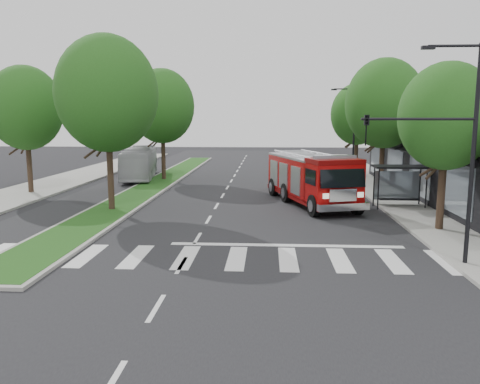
{
  "coord_description": "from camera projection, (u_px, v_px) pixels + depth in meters",
  "views": [
    {
      "loc": [
        3.18,
        -20.64,
        5.4
      ],
      "look_at": [
        1.81,
        2.33,
        1.8
      ],
      "focal_mm": 35.0,
      "sensor_mm": 36.0,
      "label": 1
    }
  ],
  "objects": [
    {
      "name": "bus_shelter",
      "position": [
        399.0,
        175.0,
        28.44
      ],
      "size": [
        3.2,
        1.6,
        2.61
      ],
      "color": "black",
      "rests_on": "ground"
    },
    {
      "name": "ground",
      "position": [
        197.0,
        238.0,
        21.38
      ],
      "size": [
        140.0,
        140.0,
        0.0
      ],
      "primitive_type": "plane",
      "color": "black",
      "rests_on": "ground"
    },
    {
      "name": "sidewalk_left",
      "position": [
        10.0,
        197.0,
        32.08
      ],
      "size": [
        5.0,
        80.0,
        0.15
      ],
      "primitive_type": "cube",
      "color": "gray",
      "rests_on": "ground"
    },
    {
      "name": "streetlight_right_near",
      "position": [
        449.0,
        140.0,
        16.64
      ],
      "size": [
        4.08,
        0.22,
        8.0
      ],
      "color": "black",
      "rests_on": "ground"
    },
    {
      "name": "fire_engine",
      "position": [
        311.0,
        179.0,
        29.77
      ],
      "size": [
        5.6,
        10.18,
        3.38
      ],
      "rotation": [
        0.0,
        0.0,
        0.29
      ],
      "color": "#600505",
      "rests_on": "ground"
    },
    {
      "name": "tree_median_far",
      "position": [
        162.0,
        106.0,
        40.45
      ],
      "size": [
        5.6,
        5.6,
        9.72
      ],
      "color": "black",
      "rests_on": "ground"
    },
    {
      "name": "median",
      "position": [
        159.0,
        183.0,
        39.47
      ],
      "size": [
        3.0,
        50.0,
        0.15
      ],
      "color": "gray",
      "rests_on": "ground"
    },
    {
      "name": "tree_left_mid",
      "position": [
        25.0,
        108.0,
        33.08
      ],
      "size": [
        5.2,
        5.2,
        9.16
      ],
      "color": "black",
      "rests_on": "ground"
    },
    {
      "name": "city_bus",
      "position": [
        140.0,
        163.0,
        42.63
      ],
      "size": [
        4.16,
        10.66,
        2.9
      ],
      "primitive_type": "imported",
      "rotation": [
        0.0,
        0.0,
        0.17
      ],
      "color": "#ABABB0",
      "rests_on": "ground"
    },
    {
      "name": "tree_median_near",
      "position": [
        107.0,
        94.0,
        26.59
      ],
      "size": [
        5.8,
        5.8,
        10.16
      ],
      "color": "black",
      "rests_on": "ground"
    },
    {
      "name": "streetlight_right_far",
      "position": [
        352.0,
        130.0,
        39.8
      ],
      "size": [
        2.11,
        0.2,
        8.0
      ],
      "color": "black",
      "rests_on": "ground"
    },
    {
      "name": "sidewalk_right",
      "position": [
        410.0,
        201.0,
        30.49
      ],
      "size": [
        5.0,
        80.0,
        0.15
      ],
      "primitive_type": "cube",
      "color": "gray",
      "rests_on": "ground"
    },
    {
      "name": "tree_right_far",
      "position": [
        358.0,
        114.0,
        43.47
      ],
      "size": [
        5.0,
        5.0,
        8.73
      ],
      "color": "black",
      "rests_on": "ground"
    },
    {
      "name": "tree_right_mid",
      "position": [
        384.0,
        104.0,
        33.51
      ],
      "size": [
        5.6,
        5.6,
        9.72
      ],
      "color": "black",
      "rests_on": "ground"
    },
    {
      "name": "tree_right_near",
      "position": [
        446.0,
        117.0,
        21.82
      ],
      "size": [
        4.4,
        4.4,
        8.05
      ],
      "color": "black",
      "rests_on": "ground"
    }
  ]
}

